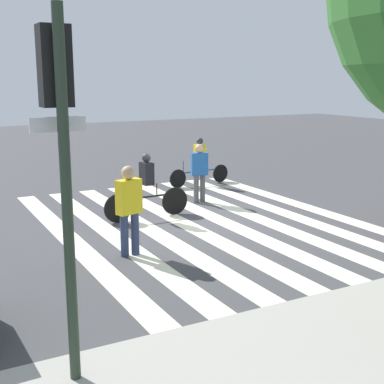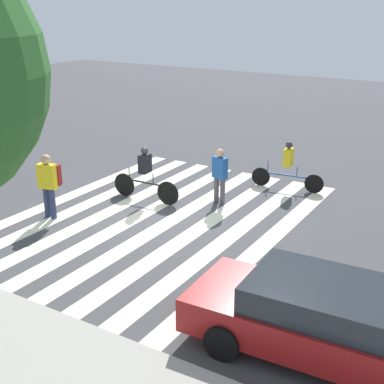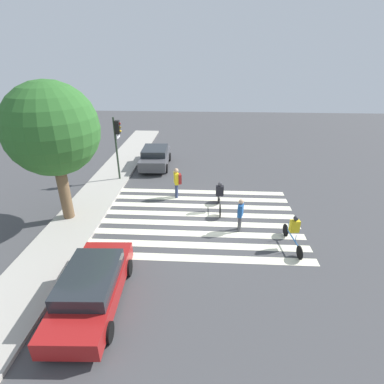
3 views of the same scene
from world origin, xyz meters
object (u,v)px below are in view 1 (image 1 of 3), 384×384
(traffic_light, at_px, (60,129))
(cyclist_near_curb, at_px, (147,185))
(pedestrian_adult_blue_shirt, at_px, (199,170))
(cyclist_far_lane, at_px, (200,159))
(pedestrian_adult_yellow_jacket, at_px, (129,203))

(traffic_light, relative_size, cyclist_near_curb, 1.84)
(pedestrian_adult_blue_shirt, height_order, cyclist_far_lane, pedestrian_adult_blue_shirt)
(cyclist_far_lane, bearing_deg, pedestrian_adult_blue_shirt, 54.13)
(cyclist_far_lane, bearing_deg, traffic_light, 47.17)
(pedestrian_adult_blue_shirt, bearing_deg, pedestrian_adult_yellow_jacket, -119.15)
(pedestrian_adult_blue_shirt, distance_m, cyclist_far_lane, 2.54)
(pedestrian_adult_yellow_jacket, bearing_deg, pedestrian_adult_blue_shirt, -151.61)
(traffic_light, relative_size, pedestrian_adult_blue_shirt, 2.53)
(pedestrian_adult_yellow_jacket, bearing_deg, cyclist_near_curb, -136.43)
(pedestrian_adult_yellow_jacket, height_order, cyclist_far_lane, pedestrian_adult_yellow_jacket)
(pedestrian_adult_blue_shirt, relative_size, cyclist_far_lane, 0.72)
(pedestrian_adult_blue_shirt, xyz_separation_m, cyclist_far_lane, (-1.24, -2.21, -0.08))
(traffic_light, height_order, cyclist_near_curb, traffic_light)
(pedestrian_adult_yellow_jacket, xyz_separation_m, cyclist_near_curb, (-1.44, -2.44, -0.19))
(traffic_light, xyz_separation_m, pedestrian_adult_yellow_jacket, (-2.30, -3.99, -1.89))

